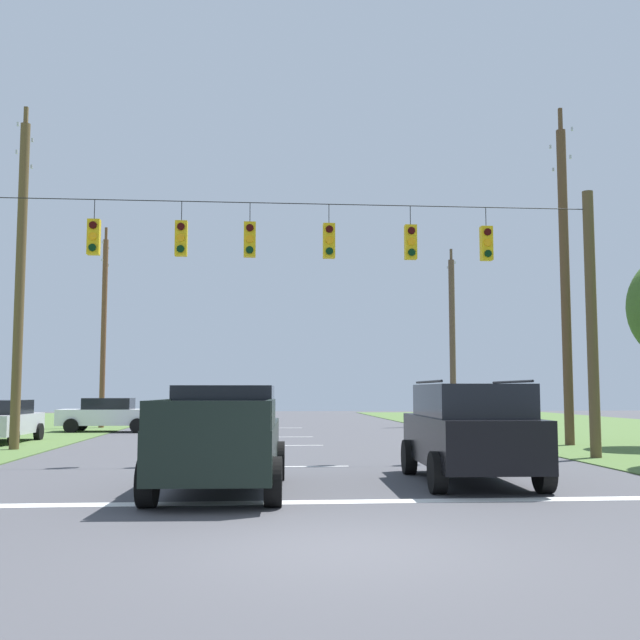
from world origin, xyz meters
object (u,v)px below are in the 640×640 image
Objects in this scene: suv_black at (470,430)px; overhead_signal_span at (293,299)px; distant_car_crossing_white at (109,414)px; utility_pole_mid_right at (565,278)px; utility_pole_mid_left at (20,276)px; pickup_truck at (222,439)px; distant_car_far_parked at (498,412)px; utility_pole_far_right at (452,340)px; utility_pole_far_left at (104,326)px; distant_car_oncoming at (1,421)px.

overhead_signal_span is at bearing 123.29° from suv_black.
overhead_signal_span is 3.92× the size of distant_car_crossing_white.
distant_car_crossing_white is 0.37× the size of utility_pole_mid_right.
pickup_truck is at bearing -56.32° from utility_pole_mid_left.
distant_car_crossing_white is (-10.93, 19.90, -0.27)m from suv_black.
pickup_truck is at bearing -136.03° from utility_pole_mid_right.
distant_car_far_parked is at bearing 56.61° from overhead_signal_span.
utility_pole_far_right reaches higher than overhead_signal_span.
pickup_truck is (-1.59, -5.99, -3.34)m from overhead_signal_span.
utility_pole_far_right reaches higher than distant_car_far_parked.
distant_car_far_parked is at bearing 70.78° from suv_black.
distant_car_far_parked is 20.03m from utility_pole_far_left.
utility_pole_far_right is at bearing 114.64° from distant_car_far_parked.
utility_pole_mid_right is (11.16, 10.76, 4.74)m from pickup_truck.
pickup_truck is at bearing -58.49° from distant_car_oncoming.
distant_car_far_parked is at bearing 32.10° from utility_pole_mid_left.
distant_car_oncoming is at bearing 142.43° from overhead_signal_span.
utility_pole_far_right is at bearing 66.64° from pickup_truck.
utility_pole_mid_right is (17.14, -10.03, 4.92)m from distant_car_crossing_white.
distant_car_oncoming is (-9.96, 7.66, -3.51)m from overhead_signal_span.
utility_pole_mid_right reaches higher than distant_car_crossing_white.
utility_pole_far_left is (-0.12, 14.08, -0.42)m from utility_pole_mid_left.
distant_car_crossing_white is at bearing 106.06° from pickup_truck.
utility_pole_mid_right is 18.05m from utility_pole_mid_left.
utility_pole_mid_left is at bearing -94.94° from distant_car_crossing_white.
pickup_truck is 16.21m from utility_pole_mid_right.
distant_car_crossing_white is at bearing -174.77° from distant_car_far_parked.
suv_black is (4.94, 0.89, 0.09)m from pickup_truck.
utility_pole_mid_left reaches higher than pickup_truck.
distant_car_far_parked is at bearing 61.00° from pickup_truck.
distant_car_crossing_white is 5.70m from utility_pole_far_left.
distant_car_far_parked is 0.47× the size of utility_pole_far_right.
overhead_signal_span reaches higher than distant_car_far_parked.
utility_pole_mid_left is at bearing -147.90° from distant_car_far_parked.
utility_pole_mid_left is (-6.89, 10.34, 4.52)m from pickup_truck.
distant_car_far_parked is at bearing -65.36° from utility_pole_far_right.
utility_pole_far_left is at bearing 116.93° from suv_black.
utility_pole_far_left is at bearing 90.50° from utility_pole_mid_left.
utility_pole_mid_right is at bearing 57.78° from suv_black.
pickup_truck is at bearing -169.76° from suv_black.
suv_black is at bearing -122.22° from utility_pole_mid_right.
suv_black is 26.69m from utility_pole_far_left.
suv_black is 0.44× the size of utility_pole_mid_left.
suv_black reaches higher than pickup_truck.
utility_pole_mid_left is at bearing -139.66° from utility_pole_far_right.
overhead_signal_span is at bearing -153.48° from utility_pole_mid_right.
utility_pole_mid_right is 1.06× the size of utility_pole_mid_left.
utility_pole_mid_right is (19.52, -2.88, 4.92)m from distant_car_oncoming.
utility_pole_mid_left is 14.08m from utility_pole_far_left.
overhead_signal_span is 21.75m from utility_pole_far_right.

